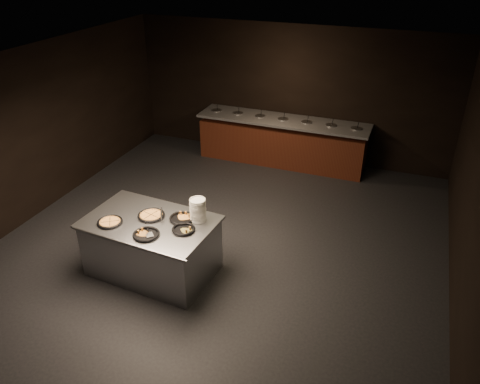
{
  "coord_description": "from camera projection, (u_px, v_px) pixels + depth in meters",
  "views": [
    {
      "loc": [
        2.57,
        -5.61,
        4.47
      ],
      "look_at": [
        0.28,
        0.3,
        0.97
      ],
      "focal_mm": 35.0,
      "sensor_mm": 36.0,
      "label": 1
    }
  ],
  "objects": [
    {
      "name": "pan_veggie_whole",
      "position": [
        110.0,
        222.0,
        6.6
      ],
      "size": [
        0.36,
        0.36,
        0.04
      ],
      "rotation": [
        0.0,
        0.0,
        0.59
      ],
      "color": "black",
      "rests_on": "serving_counter"
    },
    {
      "name": "salad_bar",
      "position": [
        282.0,
        144.0,
        10.25
      ],
      "size": [
        3.7,
        0.83,
        1.18
      ],
      "color": "#4F2312",
      "rests_on": "ground"
    },
    {
      "name": "server_right",
      "position": [
        147.0,
        226.0,
        6.39
      ],
      "size": [
        0.28,
        0.29,
        0.18
      ],
      "rotation": [
        0.0,
        0.0,
        -0.78
      ],
      "color": "#AFB2B7",
      "rests_on": "serving_counter"
    },
    {
      "name": "plate_stack",
      "position": [
        198.0,
        210.0,
        6.6
      ],
      "size": [
        0.23,
        0.23,
        0.34
      ],
      "primitive_type": "cylinder",
      "color": "silver",
      "rests_on": "serving_counter"
    },
    {
      "name": "pan_cheese_slices_a",
      "position": [
        182.0,
        218.0,
        6.69
      ],
      "size": [
        0.37,
        0.37,
        0.04
      ],
      "rotation": [
        0.0,
        0.0,
        0.58
      ],
      "color": "black",
      "rests_on": "serving_counter"
    },
    {
      "name": "serving_counter",
      "position": [
        152.0,
        247.0,
        6.89
      ],
      "size": [
        1.93,
        1.31,
        0.89
      ],
      "rotation": [
        0.0,
        0.0,
        -0.07
      ],
      "color": "#AFB2B7",
      "rests_on": "ground"
    },
    {
      "name": "server_left",
      "position": [
        161.0,
        214.0,
        6.7
      ],
      "size": [
        0.22,
        0.28,
        0.16
      ],
      "rotation": [
        0.0,
        0.0,
        2.22
      ],
      "color": "#AFB2B7",
      "rests_on": "serving_counter"
    },
    {
      "name": "pan_veggie_slices",
      "position": [
        184.0,
        229.0,
        6.44
      ],
      "size": [
        0.33,
        0.33,
        0.04
      ],
      "rotation": [
        0.0,
        0.0,
        -0.63
      ],
      "color": "black",
      "rests_on": "serving_counter"
    },
    {
      "name": "room",
      "position": [
        215.0,
        169.0,
        6.86
      ],
      "size": [
        7.02,
        8.02,
        2.92
      ],
      "color": "black",
      "rests_on": "ground"
    },
    {
      "name": "pan_cheese_slices_b",
      "position": [
        146.0,
        234.0,
        6.33
      ],
      "size": [
        0.37,
        0.37,
        0.04
      ],
      "rotation": [
        0.0,
        0.0,
        2.61
      ],
      "color": "black",
      "rests_on": "serving_counter"
    },
    {
      "name": "pan_cheese_whole",
      "position": [
        151.0,
        215.0,
        6.76
      ],
      "size": [
        0.39,
        0.39,
        0.04
      ],
      "rotation": [
        0.0,
        0.0,
        -0.26
      ],
      "color": "black",
      "rests_on": "serving_counter"
    }
  ]
}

